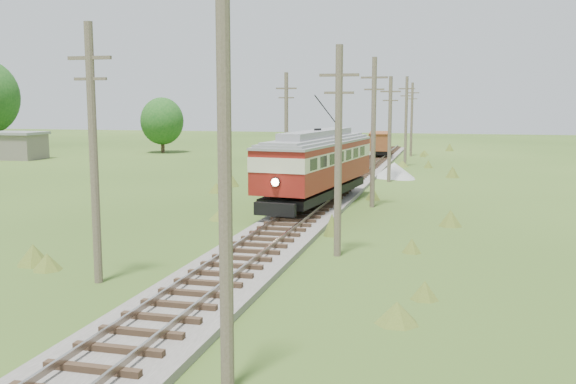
# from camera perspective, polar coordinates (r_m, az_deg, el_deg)

# --- Properties ---
(railbed_main) EXTENTS (3.60, 96.00, 0.57)m
(railbed_main) POSITION_cam_1_polar(r_m,az_deg,el_deg) (42.83, 3.70, -0.29)
(railbed_main) COLOR #605B54
(railbed_main) RESTS_ON ground
(streetcar) EXTENTS (4.75, 13.72, 6.21)m
(streetcar) POSITION_cam_1_polar(r_m,az_deg,el_deg) (38.57, 2.63, 2.76)
(streetcar) COLOR black
(streetcar) RESTS_ON ground
(gondola) EXTENTS (3.05, 7.59, 2.46)m
(gondola) POSITION_cam_1_polar(r_m,az_deg,el_deg) (73.77, 8.20, 4.40)
(gondola) COLOR black
(gondola) RESTS_ON ground
(gravel_pile) EXTENTS (3.61, 3.83, 1.31)m
(gravel_pile) POSITION_cam_1_polar(r_m,az_deg,el_deg) (55.08, 9.54, 1.88)
(gravel_pile) COLOR gray
(gravel_pile) RESTS_ON ground
(utility_pole_r_1) EXTENTS (0.30, 0.30, 8.80)m
(utility_pole_r_1) POSITION_cam_1_polar(r_m,az_deg,el_deg) (13.62, -5.61, -0.09)
(utility_pole_r_1) COLOR brown
(utility_pole_r_1) RESTS_ON ground
(utility_pole_r_2) EXTENTS (1.60, 0.30, 8.60)m
(utility_pole_r_2) POSITION_cam_1_polar(r_m,az_deg,el_deg) (26.13, 4.50, 3.79)
(utility_pole_r_2) COLOR brown
(utility_pole_r_2) RESTS_ON ground
(utility_pole_r_3) EXTENTS (1.60, 0.30, 9.00)m
(utility_pole_r_3) POSITION_cam_1_polar(r_m,az_deg,el_deg) (38.99, 7.60, 5.39)
(utility_pole_r_3) COLOR brown
(utility_pole_r_3) RESTS_ON ground
(utility_pole_r_4) EXTENTS (1.60, 0.30, 8.40)m
(utility_pole_r_4) POSITION_cam_1_polar(r_m,az_deg,el_deg) (51.94, 9.04, 5.64)
(utility_pole_r_4) COLOR brown
(utility_pole_r_4) RESTS_ON ground
(utility_pole_r_5) EXTENTS (1.60, 0.30, 8.90)m
(utility_pole_r_5) POSITION_cam_1_polar(r_m,az_deg,el_deg) (64.86, 10.45, 6.26)
(utility_pole_r_5) COLOR brown
(utility_pole_r_5) RESTS_ON ground
(utility_pole_r_6) EXTENTS (1.60, 0.30, 8.70)m
(utility_pole_r_6) POSITION_cam_1_polar(r_m,az_deg,el_deg) (77.84, 10.94, 6.42)
(utility_pole_r_6) COLOR brown
(utility_pole_r_6) RESTS_ON ground
(utility_pole_l_a) EXTENTS (1.60, 0.30, 9.00)m
(utility_pole_l_a) POSITION_cam_1_polar(r_m,az_deg,el_deg) (23.06, -16.91, 3.44)
(utility_pole_l_a) COLOR brown
(utility_pole_l_a) RESTS_ON ground
(utility_pole_l_b) EXTENTS (1.60, 0.30, 8.60)m
(utility_pole_l_b) POSITION_cam_1_polar(r_m,az_deg,el_deg) (49.26, -0.15, 5.73)
(utility_pole_l_b) COLOR brown
(utility_pole_l_b) RESTS_ON ground
(tree_mid_a) EXTENTS (5.46, 5.46, 7.03)m
(tree_mid_a) POSITION_cam_1_polar(r_m,az_deg,el_deg) (83.71, -11.13, 6.20)
(tree_mid_a) COLOR #38281C
(tree_mid_a) RESTS_ON ground
(shed) EXTENTS (6.40, 4.40, 3.10)m
(shed) POSITION_cam_1_polar(r_m,az_deg,el_deg) (78.90, -23.09, 3.84)
(shed) COLOR slate
(shed) RESTS_ON ground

